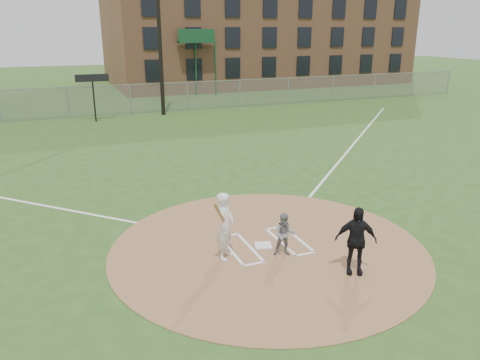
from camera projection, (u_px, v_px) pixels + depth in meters
name	position (u px, v px, depth m)	size (l,w,h in m)	color
ground	(268.00, 247.00, 12.53)	(140.00, 140.00, 0.00)	#2A4E1A
dirt_circle	(268.00, 247.00, 12.53)	(8.40, 8.40, 0.02)	#986D48
home_plate	(263.00, 245.00, 12.57)	(0.44, 0.44, 0.03)	silver
foul_line_first	(353.00, 144.00, 23.66)	(0.10, 24.00, 0.01)	white
catcher	(285.00, 235.00, 11.92)	(0.55, 0.43, 1.13)	slate
umpire	(356.00, 240.00, 10.97)	(0.98, 0.41, 1.67)	black
batters_boxes	(265.00, 244.00, 12.66)	(2.08, 1.88, 0.01)	white
batter_at_plate	(225.00, 226.00, 11.68)	(0.89, 1.03, 1.78)	silver
outfield_fence	(130.00, 99.00, 31.64)	(56.08, 0.08, 2.03)	slate
brick_warehouse	(254.00, 9.00, 49.39)	(30.00, 17.17, 15.00)	#A36846
light_pole	(158.00, 12.00, 29.74)	(1.20, 0.30, 12.22)	black
scoreboard_sign	(92.00, 83.00, 28.75)	(2.00, 0.10, 2.93)	black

